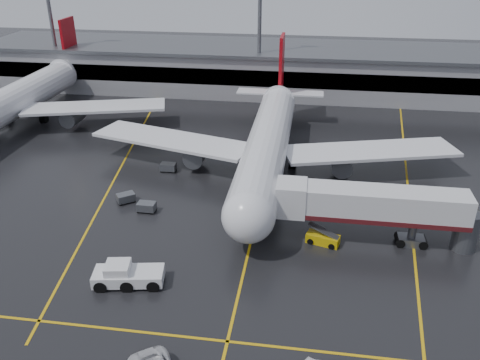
# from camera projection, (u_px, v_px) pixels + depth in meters

# --- Properties ---
(ground) EXTENTS (220.00, 220.00, 0.00)m
(ground) POSITION_uv_depth(u_px,v_px,m) (260.00, 205.00, 58.00)
(ground) COLOR black
(ground) RESTS_ON ground
(apron_line_centre) EXTENTS (0.25, 90.00, 0.02)m
(apron_line_centre) POSITION_uv_depth(u_px,v_px,m) (260.00, 204.00, 57.99)
(apron_line_centre) COLOR gold
(apron_line_centre) RESTS_ON ground
(apron_line_stop) EXTENTS (60.00, 0.25, 0.02)m
(apron_line_stop) POSITION_uv_depth(u_px,v_px,m) (227.00, 341.00, 38.46)
(apron_line_stop) COLOR gold
(apron_line_stop) RESTS_ON ground
(apron_line_left) EXTENTS (9.99, 69.35, 0.02)m
(apron_line_left) POSITION_uv_depth(u_px,v_px,m) (125.00, 160.00, 69.52)
(apron_line_left) COLOR gold
(apron_line_left) RESTS_ON ground
(apron_line_right) EXTENTS (7.57, 69.64, 0.02)m
(apron_line_right) POSITION_uv_depth(u_px,v_px,m) (407.00, 177.00, 64.49)
(apron_line_right) COLOR gold
(apron_line_right) RESTS_ON ground
(terminal) EXTENTS (122.00, 19.00, 8.60)m
(terminal) POSITION_uv_depth(u_px,v_px,m) (287.00, 69.00, 98.64)
(terminal) COLOR gray
(terminal) RESTS_ON ground
(light_mast_left) EXTENTS (3.00, 1.20, 25.45)m
(light_mast_left) POSITION_uv_depth(u_px,v_px,m) (50.00, 15.00, 94.86)
(light_mast_left) COLOR #595B60
(light_mast_left) RESTS_ON ground
(light_mast_mid) EXTENTS (3.00, 1.20, 25.45)m
(light_mast_mid) POSITION_uv_depth(u_px,v_px,m) (260.00, 20.00, 89.56)
(light_mast_mid) COLOR #595B60
(light_mast_mid) RESTS_ON ground
(main_airliner) EXTENTS (48.80, 45.60, 14.10)m
(main_airliner) POSITION_uv_depth(u_px,v_px,m) (269.00, 140.00, 64.75)
(main_airliner) COLOR silver
(main_airliner) RESTS_ON ground
(second_airliner) EXTENTS (48.80, 45.60, 14.10)m
(second_airliner) POSITION_uv_depth(u_px,v_px,m) (18.00, 99.00, 80.96)
(second_airliner) COLOR silver
(second_airliner) RESTS_ON ground
(jet_bridge) EXTENTS (19.90, 3.40, 6.05)m
(jet_bridge) POSITION_uv_depth(u_px,v_px,m) (373.00, 207.00, 49.36)
(jet_bridge) COLOR silver
(jet_bridge) RESTS_ON ground
(pushback_tractor) EXTENTS (6.51, 3.58, 2.21)m
(pushback_tractor) POSITION_uv_depth(u_px,v_px,m) (127.00, 275.00, 44.50)
(pushback_tractor) COLOR silver
(pushback_tractor) RESTS_ON ground
(belt_loader) EXTENTS (3.53, 2.27, 2.08)m
(belt_loader) POSITION_uv_depth(u_px,v_px,m) (323.00, 239.00, 50.52)
(belt_loader) COLOR #CAA507
(belt_loader) RESTS_ON ground
(baggage_cart_a) EXTENTS (2.03, 1.34, 1.12)m
(baggage_cart_a) POSITION_uv_depth(u_px,v_px,m) (147.00, 207.00, 56.27)
(baggage_cart_a) COLOR #595B60
(baggage_cart_a) RESTS_ON ground
(baggage_cart_b) EXTENTS (2.38, 2.25, 1.12)m
(baggage_cart_b) POSITION_uv_depth(u_px,v_px,m) (126.00, 198.00, 58.22)
(baggage_cart_b) COLOR #595B60
(baggage_cart_b) RESTS_ON ground
(baggage_cart_c) EXTENTS (2.01, 1.31, 1.12)m
(baggage_cart_c) POSITION_uv_depth(u_px,v_px,m) (168.00, 167.00, 65.90)
(baggage_cart_c) COLOR #595B60
(baggage_cart_c) RESTS_ON ground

